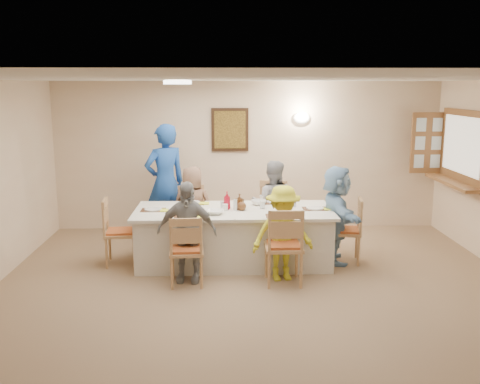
{
  "coord_description": "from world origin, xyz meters",
  "views": [
    {
      "loc": [
        -0.43,
        -5.5,
        2.44
      ],
      "look_at": [
        -0.2,
        1.4,
        1.05
      ],
      "focal_mm": 40.0,
      "sensor_mm": 36.0,
      "label": 1
    }
  ],
  "objects_px": {
    "chair_front_right": "(284,245)",
    "condiment_ketchup": "(227,200)",
    "caregiver": "(165,183)",
    "diner_back_right": "(273,205)",
    "chair_right_end": "(345,230)",
    "chair_front_left": "(186,249)",
    "diner_right_end": "(336,214)",
    "dining_table": "(234,236)",
    "chair_left_end": "(121,231)",
    "diner_back_left": "(193,208)",
    "chair_back_left": "(193,217)",
    "chair_back_right": "(272,214)",
    "serving_hatch": "(464,148)",
    "diner_front_right": "(283,233)",
    "diner_front_left": "(187,232)"
  },
  "relations": [
    {
      "from": "chair_front_right",
      "to": "condiment_ketchup",
      "type": "distance_m",
      "value": 1.14
    },
    {
      "from": "chair_front_right",
      "to": "caregiver",
      "type": "relative_size",
      "value": 0.53
    },
    {
      "from": "diner_back_right",
      "to": "chair_right_end",
      "type": "bearing_deg",
      "value": 153.76
    },
    {
      "from": "chair_front_left",
      "to": "diner_right_end",
      "type": "relative_size",
      "value": 0.66
    },
    {
      "from": "dining_table",
      "to": "caregiver",
      "type": "height_order",
      "value": "caregiver"
    },
    {
      "from": "chair_left_end",
      "to": "diner_back_left",
      "type": "distance_m",
      "value": 1.18
    },
    {
      "from": "diner_back_left",
      "to": "caregiver",
      "type": "relative_size",
      "value": 0.68
    },
    {
      "from": "chair_back_left",
      "to": "chair_left_end",
      "type": "relative_size",
      "value": 1.0
    },
    {
      "from": "chair_back_right",
      "to": "diner_right_end",
      "type": "distance_m",
      "value": 1.16
    },
    {
      "from": "diner_back_right",
      "to": "caregiver",
      "type": "xyz_separation_m",
      "value": [
        -1.65,
        0.47,
        0.26
      ]
    },
    {
      "from": "chair_front_left",
      "to": "condiment_ketchup",
      "type": "bearing_deg",
      "value": -124.89
    },
    {
      "from": "serving_hatch",
      "to": "diner_front_right",
      "type": "xyz_separation_m",
      "value": [
        -2.89,
        -1.46,
        -0.89
      ]
    },
    {
      "from": "condiment_ketchup",
      "to": "diner_front_left",
      "type": "bearing_deg",
      "value": -125.93
    },
    {
      "from": "dining_table",
      "to": "chair_left_end",
      "type": "xyz_separation_m",
      "value": [
        -1.55,
        0.0,
        0.08
      ]
    },
    {
      "from": "diner_front_left",
      "to": "diner_right_end",
      "type": "bearing_deg",
      "value": 24.38
    },
    {
      "from": "chair_left_end",
      "to": "diner_front_left",
      "type": "distance_m",
      "value": 1.18
    },
    {
      "from": "diner_front_right",
      "to": "chair_back_left",
      "type": "bearing_deg",
      "value": 118.36
    },
    {
      "from": "chair_back_right",
      "to": "diner_back_left",
      "type": "distance_m",
      "value": 1.21
    },
    {
      "from": "dining_table",
      "to": "diner_right_end",
      "type": "distance_m",
      "value": 1.45
    },
    {
      "from": "serving_hatch",
      "to": "diner_front_left",
      "type": "bearing_deg",
      "value": -160.41
    },
    {
      "from": "chair_back_right",
      "to": "diner_back_right",
      "type": "bearing_deg",
      "value": -78.29
    },
    {
      "from": "chair_front_left",
      "to": "diner_back_left",
      "type": "xyz_separation_m",
      "value": [
        0.0,
        1.48,
        0.18
      ]
    },
    {
      "from": "chair_front_right",
      "to": "dining_table",
      "type": "bearing_deg",
      "value": -53.36
    },
    {
      "from": "diner_back_right",
      "to": "chair_left_end",
      "type": "bearing_deg",
      "value": 26.91
    },
    {
      "from": "dining_table",
      "to": "condiment_ketchup",
      "type": "relative_size",
      "value": 10.9
    },
    {
      "from": "serving_hatch",
      "to": "chair_back_right",
      "type": "distance_m",
      "value": 3.06
    },
    {
      "from": "diner_right_end",
      "to": "caregiver",
      "type": "xyz_separation_m",
      "value": [
        -2.47,
        1.15,
        0.25
      ]
    },
    {
      "from": "chair_back_left",
      "to": "chair_left_end",
      "type": "xyz_separation_m",
      "value": [
        -0.95,
        -0.8,
        0.0
      ]
    },
    {
      "from": "chair_back_left",
      "to": "diner_front_left",
      "type": "xyz_separation_m",
      "value": [
        0.0,
        -1.48,
        0.18
      ]
    },
    {
      "from": "chair_back_right",
      "to": "diner_front_right",
      "type": "distance_m",
      "value": 1.48
    },
    {
      "from": "diner_right_end",
      "to": "chair_front_left",
      "type": "bearing_deg",
      "value": 111.05
    },
    {
      "from": "chair_front_right",
      "to": "chair_left_end",
      "type": "height_order",
      "value": "chair_front_right"
    },
    {
      "from": "diner_back_left",
      "to": "chair_back_left",
      "type": "bearing_deg",
      "value": -81.13
    },
    {
      "from": "chair_back_left",
      "to": "chair_right_end",
      "type": "relative_size",
      "value": 1.01
    },
    {
      "from": "chair_right_end",
      "to": "diner_back_right",
      "type": "height_order",
      "value": "diner_back_right"
    },
    {
      "from": "diner_back_left",
      "to": "chair_back_right",
      "type": "bearing_deg",
      "value": -165.42
    },
    {
      "from": "chair_back_left",
      "to": "chair_front_left",
      "type": "relative_size",
      "value": 1.03
    },
    {
      "from": "diner_back_right",
      "to": "caregiver",
      "type": "height_order",
      "value": "caregiver"
    },
    {
      "from": "chair_back_right",
      "to": "chair_front_right",
      "type": "bearing_deg",
      "value": -78.29
    },
    {
      "from": "chair_left_end",
      "to": "serving_hatch",
      "type": "bearing_deg",
      "value": -86.01
    },
    {
      "from": "chair_front_right",
      "to": "chair_right_end",
      "type": "xyz_separation_m",
      "value": [
        0.95,
        0.8,
        -0.04
      ]
    },
    {
      "from": "diner_right_end",
      "to": "caregiver",
      "type": "distance_m",
      "value": 2.74
    },
    {
      "from": "chair_left_end",
      "to": "condiment_ketchup",
      "type": "relative_size",
      "value": 3.73
    },
    {
      "from": "chair_left_end",
      "to": "caregiver",
      "type": "height_order",
      "value": "caregiver"
    },
    {
      "from": "chair_front_right",
      "to": "diner_right_end",
      "type": "height_order",
      "value": "diner_right_end"
    },
    {
      "from": "chair_back_left",
      "to": "chair_back_right",
      "type": "xyz_separation_m",
      "value": [
        1.2,
        0.0,
        0.03
      ]
    },
    {
      "from": "dining_table",
      "to": "diner_back_left",
      "type": "distance_m",
      "value": 0.94
    },
    {
      "from": "dining_table",
      "to": "chair_right_end",
      "type": "xyz_separation_m",
      "value": [
        1.55,
        0.0,
        0.08
      ]
    },
    {
      "from": "chair_back_left",
      "to": "diner_back_left",
      "type": "bearing_deg",
      "value": -101.7
    },
    {
      "from": "chair_front_left",
      "to": "diner_back_right",
      "type": "bearing_deg",
      "value": -132.17
    }
  ]
}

